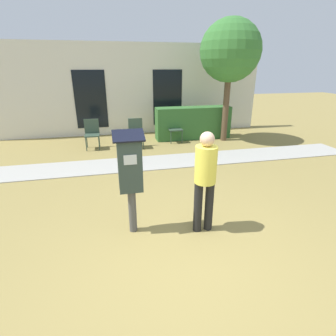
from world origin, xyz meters
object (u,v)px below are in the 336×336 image
object	(u,v)px
parking_meter	(130,170)
outdoor_chair_middle	(136,131)
person_standing	(205,175)
outdoor_chair_right	(175,126)
outdoor_chair_left	(92,132)

from	to	relation	value
parking_meter	outdoor_chair_middle	world-z (taller)	parking_meter
parking_meter	person_standing	size ratio (longest dim) A/B	1.01
parking_meter	outdoor_chair_right	world-z (taller)	parking_meter
outdoor_chair_middle	outdoor_chair_left	bearing A→B (deg)	-176.91
person_standing	outdoor_chair_right	world-z (taller)	person_standing
outdoor_chair_right	outdoor_chair_left	bearing A→B (deg)	-155.63
outdoor_chair_right	person_standing	bearing A→B (deg)	-78.96
outdoor_chair_left	parking_meter	bearing A→B (deg)	-95.30
outdoor_chair_middle	outdoor_chair_right	xyz separation A→B (m)	(1.34, 0.37, 0.00)
person_standing	outdoor_chair_left	distance (m)	5.30
parking_meter	outdoor_chair_right	size ratio (longest dim) A/B	1.77
outdoor_chair_left	outdoor_chair_right	size ratio (longest dim) A/B	1.00
person_standing	outdoor_chair_left	size ratio (longest dim) A/B	1.76
outdoor_chair_left	outdoor_chair_right	distance (m)	2.69
parking_meter	outdoor_chair_right	bearing A→B (deg)	68.88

